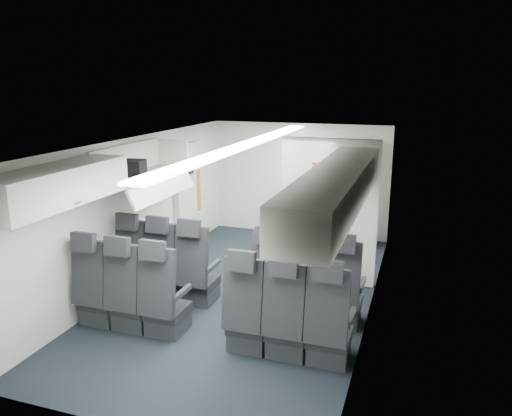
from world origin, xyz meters
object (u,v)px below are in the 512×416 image
Objects in this scene: seat_row_mid at (204,310)px; galley_unit at (346,193)px; seat_row_front at (233,280)px; carry_on_bag at (130,169)px; boarding_door at (189,196)px; flight_attendant at (305,207)px.

galley_unit reaches higher than seat_row_mid.
carry_on_bag is (-1.43, -0.03, 1.40)m from seat_row_front.
galley_unit is (0.95, 3.25, 0.55)m from seat_row_front.
seat_row_mid is 8.68× the size of carry_on_bag.
galley_unit is 2.84m from boarding_door.
flight_attendant is 3.16m from carry_on_bag.
carry_on_bag is at bearing -178.98° from seat_row_front.
galley_unit is at bearing 73.72° from seat_row_front.
flight_attendant is (0.38, 2.37, 0.45)m from seat_row_front.
seat_row_mid is 1.75× the size of galley_unit.
flight_attendant is (2.02, 0.29, -0.10)m from boarding_door.
boarding_door is 2.05m from flight_attendant.
flight_attendant is at bearing 43.44° from carry_on_bag.
galley_unit reaches higher than flight_attendant.
seat_row_mid is 3.33m from flight_attendant.
boarding_door reaches higher than seat_row_mid.
seat_row_front is 2.00m from carry_on_bag.
seat_row_front is 2.45m from flight_attendant.
carry_on_bag is at bearing 128.87° from flight_attendant.
seat_row_front is at bearing 90.00° from seat_row_mid.
boarding_door is (-2.59, -1.17, 0.00)m from galley_unit.
galley_unit is 1.05m from flight_attendant.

